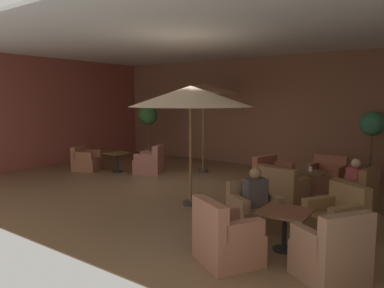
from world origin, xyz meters
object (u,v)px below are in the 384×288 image
Objects in this scene: armchair_front_right_west at (336,220)px; potted_tree_left_corner at (148,122)px; armchair_front_left_north at (273,177)px; armchair_mid_center_north at (150,163)px; patron_by_window at (355,175)px; patio_umbrella_tall_red at (191,97)px; patio_umbrella_center_beige at (203,89)px; cafe_table_front_left at (310,179)px; potted_tree_mid_left at (372,134)px; armchair_front_left_west at (327,177)px; iced_drink_cup at (311,169)px; armchair_front_right_south at (332,255)px; cafe_table_front_right at (285,219)px; patron_blue_shirt at (255,189)px; armchair_mid_center_east at (86,161)px; armchair_front_left_south at (356,193)px; armchair_front_right_east at (226,239)px; armchair_front_left_east at (284,192)px; armchair_front_right_north at (254,212)px; cafe_table_mid_center at (117,157)px.

potted_tree_left_corner is at bearing 153.04° from armchair_front_right_west.
armchair_mid_center_north is at bearing -175.78° from armchair_front_left_north.
armchair_front_right_west reaches higher than armchair_front_left_north.
potted_tree_left_corner reaches higher than patron_by_window.
patio_umbrella_center_beige is (-1.79, 3.09, 0.24)m from patio_umbrella_tall_red.
cafe_table_front_left is at bearing -13.95° from potted_tree_left_corner.
armchair_mid_center_north is at bearing -155.83° from potted_tree_mid_left.
patio_umbrella_center_beige is 3.02m from potted_tree_left_corner.
armchair_front_left_west reaches higher than iced_drink_cup.
cafe_table_front_right is at bearing 146.47° from armchair_front_right_south.
patron_by_window is (1.08, 2.38, -0.03)m from patron_blue_shirt.
armchair_front_right_west is at bearing -9.85° from armchair_mid_center_east.
armchair_front_left_south is 0.43× the size of potted_tree_left_corner.
armchair_front_right_east is (-0.49, -0.87, -0.15)m from cafe_table_front_right.
potted_tree_left_corner is (-7.08, 4.72, 0.93)m from cafe_table_front_right.
potted_tree_mid_left is 5.18m from patron_blue_shirt.
armchair_front_left_east is 6.84m from potted_tree_left_corner.
patio_umbrella_tall_red is (-2.53, 1.10, 1.80)m from cafe_table_front_right.
armchair_front_right_north is 1.06× the size of armchair_front_right_south.
potted_tree_left_corner reaches higher than armchair_mid_center_east.
armchair_mid_center_east is 8.33m from potted_tree_mid_left.
armchair_front_left_east reaches higher than cafe_table_front_left.
cafe_table_mid_center is (-6.47, 2.66, -0.04)m from cafe_table_front_right.
patio_umbrella_tall_red is at bearing -110.34° from armchair_front_left_north.
patron_blue_shirt is at bearing -86.64° from armchair_front_left_east.
armchair_front_left_south reaches higher than iced_drink_cup.
patio_umbrella_tall_red is at bearing -120.19° from potted_tree_mid_left.
armchair_front_right_south is 1.45m from armchair_front_right_west.
patron_blue_shirt is at bearing -20.12° from cafe_table_mid_center.
armchair_front_right_west is at bearing 102.81° from armchair_front_right_south.
iced_drink_cup is at bearing 87.65° from armchair_front_right_north.
potted_tree_mid_left is at bearing 72.75° from cafe_table_front_left.
patron_by_window is at bearing -1.57° from armchair_mid_center_north.
iced_drink_cup is (-0.10, -0.96, 0.35)m from armchair_front_left_west.
potted_tree_left_corner is at bearing 166.69° from iced_drink_cup.
potted_tree_left_corner is (-7.91, 5.27, 1.08)m from armchair_front_right_south.
armchair_mid_center_north is at bearing 178.37° from armchair_front_left_south.
armchair_front_left_west is 1.40× the size of cafe_table_mid_center.
armchair_front_right_south is at bearing -67.79° from cafe_table_front_left.
armchair_front_left_north is 4.85m from cafe_table_mid_center.
armchair_front_right_east reaches higher than cafe_table_front_right.
patio_umbrella_center_beige is 4.51× the size of patron_by_window.
armchair_front_right_east is (0.37, -2.96, 0.02)m from armchair_front_left_east.
armchair_mid_center_north is at bearing 151.89° from patron_blue_shirt.
armchair_front_right_south is 4.22m from patio_umbrella_tall_red.
armchair_mid_center_north is at bearing 159.59° from armchair_front_right_west.
armchair_mid_center_east is (-0.96, -0.42, -0.16)m from cafe_table_mid_center.
armchair_front_right_north is at bearing -116.27° from armchair_front_left_south.
armchair_front_left_south is 0.36m from patron_by_window.
cafe_table_mid_center is at bearing -154.77° from armchair_mid_center_north.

